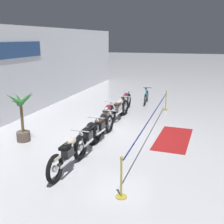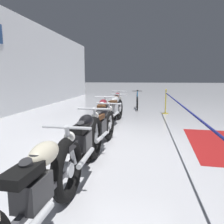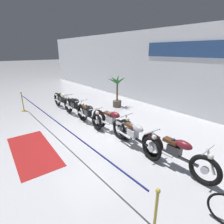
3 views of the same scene
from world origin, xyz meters
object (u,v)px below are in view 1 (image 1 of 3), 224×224
motorcycle_maroon_3 (107,116)px  stanchion_mid_left (166,103)px  motorcycle_silver_4 (119,109)px  stanchion_far_left (146,130)px  motorcycle_maroon_5 (125,102)px  motorcycle_black_1 (89,137)px  motorcycle_black_2 (102,126)px  motorcycle_cream_0 (69,154)px  bicycle (146,97)px  potted_palm_left_of_row (22,116)px  floor_banner (173,139)px

motorcycle_maroon_3 → stanchion_mid_left: (3.63, -2.01, -0.12)m
motorcycle_silver_4 → stanchion_far_left: (-3.36, -1.86, 0.24)m
motorcycle_silver_4 → motorcycle_maroon_5: size_ratio=1.01×
motorcycle_black_1 → motorcycle_black_2: motorcycle_black_1 is taller
motorcycle_cream_0 → stanchion_far_left: size_ratio=0.27×
motorcycle_black_1 → bicycle: 7.43m
motorcycle_maroon_3 → motorcycle_silver_4: size_ratio=0.97×
motorcycle_maroon_5 → potted_palm_left_of_row: bearing=155.2°
motorcycle_silver_4 → motorcycle_maroon_5: (1.47, 0.10, 0.00)m
stanchion_far_left → stanchion_mid_left: (5.67, 0.00, -0.36)m
motorcycle_black_2 → motorcycle_maroon_3: bearing=9.5°
bicycle → floor_banner: 5.80m
motorcycle_black_1 → motorcycle_maroon_5: bearing=1.9°
motorcycle_black_2 → bicycle: size_ratio=1.31×
motorcycle_maroon_5 → floor_banner: 4.41m
motorcycle_cream_0 → stanchion_far_left: stanchion_far_left is taller
motorcycle_silver_4 → motorcycle_maroon_5: bearing=3.9°
motorcycle_black_2 → motorcycle_maroon_3: size_ratio=0.96×
motorcycle_cream_0 → stanchion_mid_left: stanchion_mid_left is taller
motorcycle_black_2 → stanchion_far_left: bearing=-111.3°
motorcycle_cream_0 → motorcycle_black_2: motorcycle_cream_0 is taller
floor_banner → motorcycle_black_1: bearing=130.8°
motorcycle_black_1 → motorcycle_black_2: 1.26m
motorcycle_maroon_3 → stanchion_far_left: bearing=-135.5°
motorcycle_silver_4 → stanchion_mid_left: size_ratio=2.24×
motorcycle_silver_4 → stanchion_far_left: 3.85m
stanchion_mid_left → floor_banner: 4.33m
motorcycle_silver_4 → stanchion_far_left: stanchion_far_left is taller
motorcycle_cream_0 → motorcycle_maroon_3: 4.09m
bicycle → motorcycle_maroon_3: bearing=171.0°
motorcycle_black_2 → potted_palm_left_of_row: 2.90m
bicycle → stanchion_mid_left: stanchion_mid_left is taller
bicycle → motorcycle_silver_4: bearing=169.9°
floor_banner → motorcycle_maroon_3: bearing=81.0°
motorcycle_black_1 → bicycle: bearing=-4.2°
motorcycle_maroon_3 → stanchion_mid_left: stanchion_mid_left is taller
motorcycle_silver_4 → stanchion_mid_left: 2.97m
bicycle → stanchion_mid_left: 1.71m
motorcycle_maroon_3 → motorcycle_silver_4: (1.32, -0.14, 0.00)m
motorcycle_black_1 → bicycle: motorcycle_black_1 is taller
stanchion_far_left → potted_palm_left_of_row: bearing=95.7°
motorcycle_maroon_3 → stanchion_mid_left: size_ratio=2.17×
motorcycle_maroon_3 → motorcycle_maroon_5: (2.79, -0.04, 0.01)m
motorcycle_black_1 → potted_palm_left_of_row: 2.66m
motorcycle_maroon_3 → motorcycle_cream_0: bearing=-177.1°
motorcycle_silver_4 → bicycle: motorcycle_silver_4 is taller
motorcycle_black_2 → potted_palm_left_of_row: potted_palm_left_of_row is taller
motorcycle_maroon_3 → motorcycle_maroon_5: bearing=-0.9°
motorcycle_silver_4 → motorcycle_maroon_5: 1.47m
motorcycle_maroon_3 → floor_banner: size_ratio=0.81×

